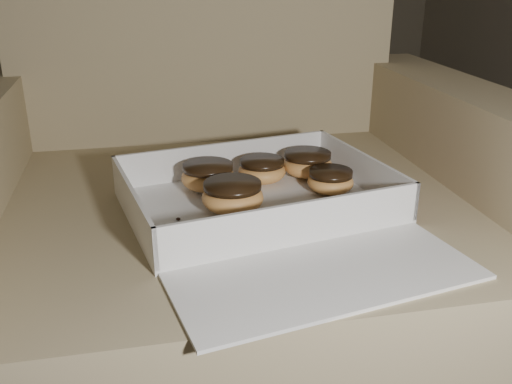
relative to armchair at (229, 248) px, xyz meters
name	(u,v)px	position (x,y,z in m)	size (l,w,h in m)	color
armchair	(229,248)	(0.00, 0.00, 0.00)	(1.00, 0.84, 1.04)	#95865F
bakery_box	(268,210)	(0.04, -0.18, 0.15)	(0.47, 0.53, 0.07)	silver
donut_a	(262,170)	(0.05, -0.04, 0.17)	(0.08, 0.08, 0.04)	#E69D50
donut_b	(331,180)	(0.15, -0.11, 0.17)	(0.08, 0.08, 0.04)	#E69D50
donut_c	(307,163)	(0.14, -0.03, 0.17)	(0.09, 0.09, 0.04)	#E69D50
donut_d	(233,196)	(-0.02, -0.16, 0.17)	(0.09, 0.09, 0.05)	#E69D50
donut_e	(208,176)	(-0.04, -0.06, 0.17)	(0.09, 0.09, 0.05)	#E69D50
crumb_a	(153,225)	(-0.14, -0.19, 0.15)	(0.01, 0.01, 0.00)	black
crumb_b	(309,230)	(0.08, -0.25, 0.15)	(0.01, 0.01, 0.00)	black
crumb_c	(178,219)	(-0.10, -0.17, 0.15)	(0.01, 0.01, 0.00)	black
crumb_d	(283,215)	(0.05, -0.19, 0.15)	(0.01, 0.01, 0.00)	black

